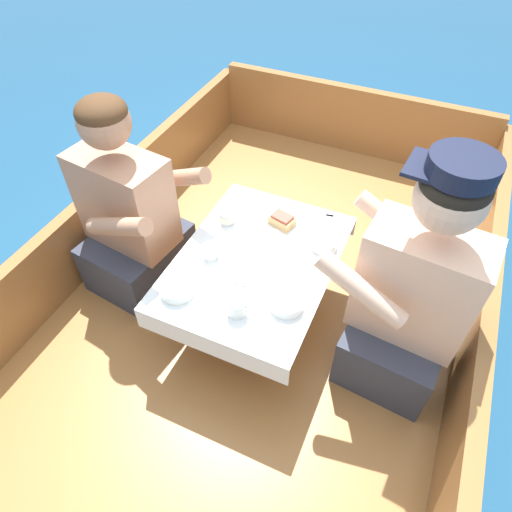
{
  "coord_description": "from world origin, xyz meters",
  "views": [
    {
      "loc": [
        0.52,
        -1.19,
        2.04
      ],
      "look_at": [
        0.0,
        -0.04,
        0.72
      ],
      "focal_mm": 32.0,
      "sensor_mm": 36.0,
      "label": 1
    }
  ],
  "objects_px": {
    "person_port": "(130,218)",
    "coffee_cup_starboard": "(237,306)",
    "sandwich": "(282,220)",
    "tin_can": "(227,217)",
    "person_starboard": "(411,297)",
    "coffee_cup_port": "(211,251)"
  },
  "relations": [
    {
      "from": "person_port",
      "to": "person_starboard",
      "type": "relative_size",
      "value": 0.93
    },
    {
      "from": "person_starboard",
      "to": "person_port",
      "type": "bearing_deg",
      "value": 6.73
    },
    {
      "from": "person_port",
      "to": "coffee_cup_starboard",
      "type": "height_order",
      "value": "person_port"
    },
    {
      "from": "coffee_cup_starboard",
      "to": "person_port",
      "type": "bearing_deg",
      "value": 157.86
    },
    {
      "from": "person_port",
      "to": "coffee_cup_starboard",
      "type": "bearing_deg",
      "value": -14.45
    },
    {
      "from": "coffee_cup_port",
      "to": "person_starboard",
      "type": "bearing_deg",
      "value": 5.27
    },
    {
      "from": "coffee_cup_starboard",
      "to": "tin_can",
      "type": "xyz_separation_m",
      "value": [
        -0.25,
        0.43,
        -0.01
      ]
    },
    {
      "from": "person_starboard",
      "to": "sandwich",
      "type": "xyz_separation_m",
      "value": [
        -0.59,
        0.22,
        -0.02
      ]
    },
    {
      "from": "coffee_cup_port",
      "to": "tin_can",
      "type": "relative_size",
      "value": 1.4
    },
    {
      "from": "person_starboard",
      "to": "sandwich",
      "type": "distance_m",
      "value": 0.62
    },
    {
      "from": "person_starboard",
      "to": "coffee_cup_port",
      "type": "distance_m",
      "value": 0.78
    },
    {
      "from": "person_port",
      "to": "coffee_cup_port",
      "type": "distance_m",
      "value": 0.44
    },
    {
      "from": "coffee_cup_starboard",
      "to": "sandwich",
      "type": "bearing_deg",
      "value": 93.01
    },
    {
      "from": "person_starboard",
      "to": "coffee_cup_port",
      "type": "xyz_separation_m",
      "value": [
        -0.78,
        -0.07,
        -0.02
      ]
    },
    {
      "from": "person_port",
      "to": "coffee_cup_starboard",
      "type": "relative_size",
      "value": 9.28
    },
    {
      "from": "sandwich",
      "to": "tin_can",
      "type": "bearing_deg",
      "value": -161.65
    },
    {
      "from": "coffee_cup_port",
      "to": "sandwich",
      "type": "bearing_deg",
      "value": 56.08
    },
    {
      "from": "coffee_cup_port",
      "to": "coffee_cup_starboard",
      "type": "bearing_deg",
      "value": -44.09
    },
    {
      "from": "person_port",
      "to": "coffee_cup_port",
      "type": "relative_size",
      "value": 10.07
    },
    {
      "from": "coffee_cup_port",
      "to": "tin_can",
      "type": "height_order",
      "value": "tin_can"
    },
    {
      "from": "sandwich",
      "to": "coffee_cup_port",
      "type": "height_order",
      "value": "sandwich"
    },
    {
      "from": "person_starboard",
      "to": "coffee_cup_port",
      "type": "bearing_deg",
      "value": 11.07
    }
  ]
}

